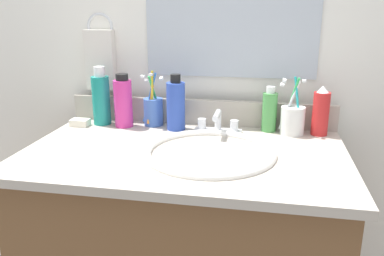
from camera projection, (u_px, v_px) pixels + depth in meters
name	position (u px, v px, depth m)	size (l,w,h in m)	color
countertop	(184.00, 154.00, 1.21)	(0.96, 0.59, 0.03)	#B2A899
backsplash	(200.00, 112.00, 1.46)	(0.96, 0.02, 0.09)	#B2A899
back_wall	(202.00, 166.00, 1.58)	(2.06, 0.04, 1.30)	white
towel_ring	(100.00, 27.00, 1.47)	(0.10, 0.10, 0.01)	silver
hand_towel	(100.00, 60.00, 1.49)	(0.11, 0.04, 0.22)	silver
sink_basin	(209.00, 163.00, 1.18)	(0.39, 0.39, 0.11)	white
faucet	(218.00, 126.00, 1.35)	(0.16, 0.10, 0.08)	silver
bottle_toner_green	(269.00, 111.00, 1.37)	(0.05, 0.05, 0.16)	#4C9E4C
bottle_spray_red	(321.00, 112.00, 1.33)	(0.05, 0.05, 0.17)	red
bottle_shampoo_blue	(176.00, 105.00, 1.38)	(0.06, 0.06, 0.19)	#2D4CB2
bottle_mouthwash_teal	(101.00, 99.00, 1.44)	(0.06, 0.06, 0.21)	teal
bottle_soap_pink	(123.00, 102.00, 1.42)	(0.06, 0.06, 0.19)	#D8338C
cup_white_ceramic	(292.00, 119.00, 1.34)	(0.09, 0.08, 0.19)	white
cup_blue_plastic	(153.00, 110.00, 1.44)	(0.08, 0.09, 0.20)	#3F66B7
soap_bar	(80.00, 123.00, 1.44)	(0.06, 0.04, 0.02)	white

